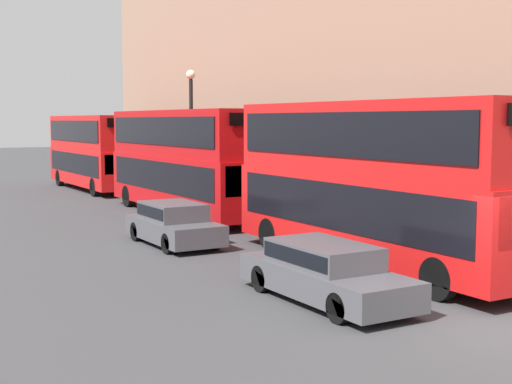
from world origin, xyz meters
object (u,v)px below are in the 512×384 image
(bus_leading, at_px, (375,177))
(pedestrian, at_px, (430,228))
(bus_second_in_queue, at_px, (186,158))
(bus_third_in_queue, at_px, (95,149))
(car_dark_sedan, at_px, (325,270))
(car_hatchback, at_px, (174,223))

(bus_leading, distance_m, pedestrian, 3.35)
(bus_leading, relative_size, pedestrian, 6.22)
(bus_leading, xyz_separation_m, bus_second_in_queue, (-0.00, 12.47, -0.05))
(pedestrian, bearing_deg, bus_third_in_queue, 96.46)
(bus_leading, distance_m, car_dark_sedan, 4.55)
(bus_leading, xyz_separation_m, car_dark_sedan, (-3.40, -2.44, -1.80))
(bus_leading, height_order, pedestrian, bus_leading)
(bus_third_in_queue, xyz_separation_m, pedestrian, (2.78, -24.52, -1.59))
(bus_third_in_queue, bearing_deg, bus_second_in_queue, -90.00)
(bus_third_in_queue, relative_size, car_dark_sedan, 2.16)
(bus_second_in_queue, relative_size, car_dark_sedan, 2.38)
(bus_second_in_queue, relative_size, pedestrian, 6.72)
(bus_third_in_queue, height_order, pedestrian, bus_third_in_queue)
(bus_leading, distance_m, bus_second_in_queue, 12.47)
(bus_second_in_queue, xyz_separation_m, bus_third_in_queue, (0.00, 12.79, -0.09))
(car_hatchback, bearing_deg, car_dark_sedan, -90.00)
(bus_third_in_queue, relative_size, car_hatchback, 2.43)
(bus_third_in_queue, bearing_deg, pedestrian, -83.54)
(bus_second_in_queue, xyz_separation_m, car_hatchback, (-3.40, -6.47, -1.73))
(bus_leading, relative_size, bus_second_in_queue, 0.93)
(bus_leading, bearing_deg, pedestrian, 14.86)
(bus_third_in_queue, height_order, car_dark_sedan, bus_third_in_queue)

